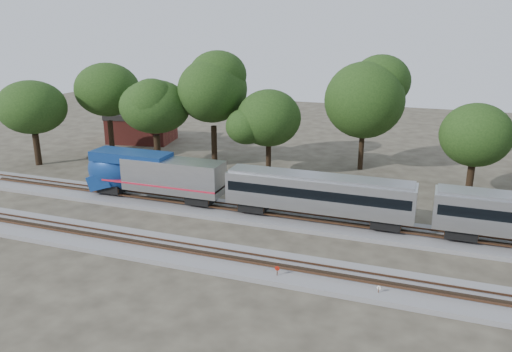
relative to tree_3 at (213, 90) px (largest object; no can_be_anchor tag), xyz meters
The scene contains 14 objects.
ground 26.49m from the tree_3, 59.98° to the right, with size 160.00×160.00×0.00m, color #383328.
track_far 21.89m from the tree_3, 51.14° to the right, with size 160.00×5.00×0.73m.
track_near 29.73m from the tree_3, 64.07° to the right, with size 160.00×5.00×0.73m.
switch_stand_red 33.11m from the tree_3, 57.24° to the right, with size 0.37×0.07×1.16m.
switch_stand_white 37.47m from the tree_3, 47.37° to the right, with size 0.29×0.05×0.92m.
switch_lever 34.28m from the tree_3, 53.72° to the right, with size 0.50×0.30×0.30m, color #512D19.
brick_building 20.77m from the tree_3, 151.36° to the left, with size 10.84×8.47×4.72m.
tree_0 23.87m from the tree_3, 161.58° to the right, with size 7.89×7.89×11.13m.
tree_1 16.08m from the tree_3, behind, with size 9.57×9.57×13.50m.
tree_2 7.73m from the tree_3, 156.02° to the right, with size 8.16×8.16×11.50m.
tree_3 is the anchor object (origin of this frame).
tree_4 8.62m from the tree_3, ahead, with size 7.32×7.32×10.32m.
tree_5 19.22m from the tree_3, 15.25° to the left, with size 9.14×9.14×12.89m.
tree_6 31.54m from the tree_3, ahead, with size 7.01×7.01×9.89m.
Camera 1 is at (14.71, -37.18, 18.33)m, focal length 35.00 mm.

